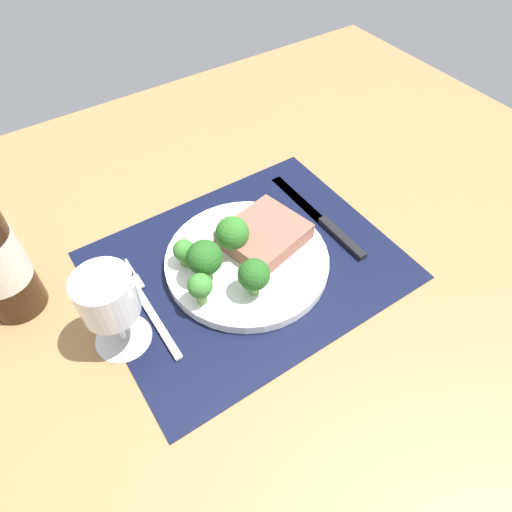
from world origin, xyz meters
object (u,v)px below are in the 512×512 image
Objects in this scene: steak at (264,235)px; plate at (247,261)px; knife at (324,221)px; wine_glass at (108,301)px; fork at (146,305)px.

plate is at bearing -161.96° from steak.
plate is 2.11× the size of steak.
steak is 11.56cm from knife.
plate is 1.92× the size of wine_glass.
wine_glass is (-20.39, -1.48, 7.61)cm from plate.
fork is at bearing 174.84° from plate.
steak reaches higher than plate.
knife is at bearing 3.23° from wine_glass.
plate is 21.81cm from wine_glass.
plate is 1.26× the size of fork.
plate is 15.18cm from knife.
steak is 0.60× the size of fork.
wine_glass is at bearing -175.86° from plate.
wine_glass is at bearing -151.02° from fork.
plate is 1.05× the size of knife.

